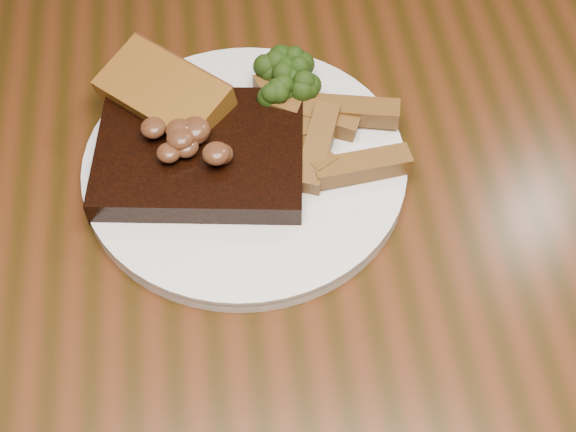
# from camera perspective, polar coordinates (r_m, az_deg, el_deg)

# --- Properties ---
(dining_table) EXTENTS (1.60, 0.90, 0.75)m
(dining_table) POSITION_cam_1_polar(r_m,az_deg,el_deg) (0.76, 0.58, -4.06)
(dining_table) COLOR #441F0D
(dining_table) RESTS_ON ground
(plate) EXTENTS (0.29, 0.29, 0.01)m
(plate) POSITION_cam_1_polar(r_m,az_deg,el_deg) (0.71, -3.07, 3.45)
(plate) COLOR white
(plate) RESTS_ON dining_table
(steak) EXTENTS (0.19, 0.16, 0.03)m
(steak) POSITION_cam_1_polar(r_m,az_deg,el_deg) (0.70, -6.25, 4.42)
(steak) COLOR black
(steak) RESTS_ON plate
(steak_bone) EXTENTS (0.15, 0.04, 0.02)m
(steak_bone) POSITION_cam_1_polar(r_m,az_deg,el_deg) (0.67, -5.90, 0.19)
(steak_bone) COLOR beige
(steak_bone) RESTS_ON plate
(mushroom_pile) EXTENTS (0.07, 0.07, 0.03)m
(mushroom_pile) POSITION_cam_1_polar(r_m,az_deg,el_deg) (0.68, -6.65, 6.11)
(mushroom_pile) COLOR #502B19
(mushroom_pile) RESTS_ON steak
(garlic_bread) EXTENTS (0.13, 0.12, 0.02)m
(garlic_bread) POSITION_cam_1_polar(r_m,az_deg,el_deg) (0.74, -8.62, 7.56)
(garlic_bread) COLOR brown
(garlic_bread) RESTS_ON plate
(potato_wedges) EXTENTS (0.11, 0.11, 0.02)m
(potato_wedges) POSITION_cam_1_polar(r_m,az_deg,el_deg) (0.72, 3.02, 6.04)
(potato_wedges) COLOR brown
(potato_wedges) RESTS_ON plate
(broccoli_cluster) EXTENTS (0.07, 0.07, 0.04)m
(broccoli_cluster) POSITION_cam_1_polar(r_m,az_deg,el_deg) (0.75, -0.62, 9.90)
(broccoli_cluster) COLOR #20360C
(broccoli_cluster) RESTS_ON plate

